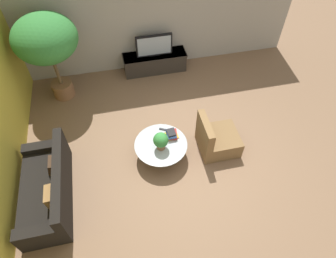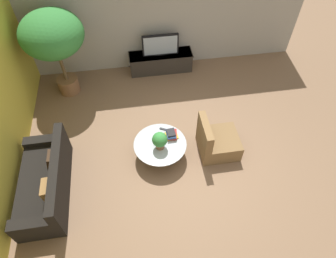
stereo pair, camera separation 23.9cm
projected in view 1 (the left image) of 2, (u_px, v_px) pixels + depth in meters
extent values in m
plane|color=brown|center=(181.00, 158.00, 6.28)|extent=(24.00, 24.00, 0.00)
cube|color=#A39E93|center=(150.00, 12.00, 7.17)|extent=(7.40, 0.12, 3.00)
cube|color=#2D2823|center=(155.00, 62.00, 7.93)|extent=(1.62, 0.48, 0.50)
cube|color=#2D2823|center=(154.00, 55.00, 7.74)|extent=(1.65, 0.50, 0.02)
cube|color=black|center=(154.00, 45.00, 7.52)|extent=(0.92, 0.08, 0.56)
cube|color=#99A8B7|center=(154.00, 46.00, 7.49)|extent=(0.85, 0.00, 0.51)
cube|color=black|center=(154.00, 54.00, 7.72)|extent=(0.28, 0.13, 0.02)
cylinder|color=black|center=(161.00, 155.00, 6.31)|extent=(0.59, 0.59, 0.02)
cylinder|color=black|center=(161.00, 150.00, 6.18)|extent=(0.10, 0.10, 0.37)
cylinder|color=#A8B2B7|center=(161.00, 144.00, 6.03)|extent=(1.07, 1.07, 0.02)
cube|color=black|center=(47.00, 192.00, 5.54)|extent=(0.84, 1.93, 0.42)
cube|color=black|center=(59.00, 177.00, 5.26)|extent=(0.16, 1.93, 0.42)
cube|color=black|center=(47.00, 153.00, 6.03)|extent=(0.84, 0.20, 0.54)
cube|color=black|center=(44.00, 236.00, 4.95)|extent=(0.84, 0.20, 0.54)
cube|color=#422D1E|center=(52.00, 165.00, 5.51)|extent=(0.17, 0.28, 0.27)
cube|color=olive|center=(50.00, 197.00, 5.08)|extent=(0.15, 0.34, 0.31)
cube|color=brown|center=(218.00, 141.00, 6.31)|extent=(0.80, 0.76, 0.40)
cube|color=brown|center=(205.00, 131.00, 5.93)|extent=(0.14, 0.76, 0.46)
cylinder|color=brown|center=(63.00, 89.00, 7.35)|extent=(0.50, 0.50, 0.39)
cylinder|color=brown|center=(57.00, 71.00, 6.91)|extent=(0.08, 0.08, 0.74)
ellipsoid|color=#337F38|center=(45.00, 38.00, 6.25)|extent=(1.37, 1.37, 0.99)
cylinder|color=brown|center=(161.00, 146.00, 5.92)|extent=(0.17, 0.17, 0.12)
sphere|color=#337F38|center=(161.00, 140.00, 5.78)|extent=(0.30, 0.30, 0.30)
cube|color=gold|center=(172.00, 135.00, 6.15)|extent=(0.27, 0.24, 0.03)
cube|color=#A32823|center=(172.00, 134.00, 6.13)|extent=(0.23, 0.30, 0.04)
cube|color=#2D4C84|center=(171.00, 134.00, 6.09)|extent=(0.18, 0.25, 0.04)
cube|color=#232326|center=(171.00, 132.00, 6.06)|extent=(0.17, 0.21, 0.04)
cube|color=black|center=(163.00, 129.00, 6.26)|extent=(0.16, 0.11, 0.02)
cube|color=gray|center=(158.00, 135.00, 6.16)|extent=(0.10, 0.16, 0.02)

